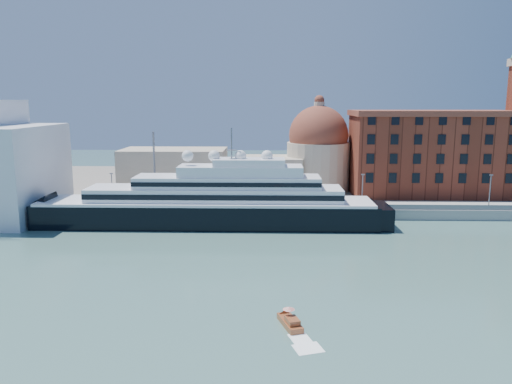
{
  "coord_description": "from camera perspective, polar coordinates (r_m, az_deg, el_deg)",
  "views": [
    {
      "loc": [
        7.83,
        -86.23,
        27.57
      ],
      "look_at": [
        5.05,
        18.0,
        8.64
      ],
      "focal_mm": 35.0,
      "sensor_mm": 36.0,
      "label": 1
    }
  ],
  "objects": [
    {
      "name": "water_taxi",
      "position": [
        64.2,
        3.94,
        -14.58
      ],
      "size": [
        3.23,
        5.49,
        2.48
      ],
      "rotation": [
        0.0,
        0.0,
        0.31
      ],
      "color": "maroon",
      "rests_on": "ground"
    },
    {
      "name": "quay_fence",
      "position": [
        118.54,
        -2.29,
        -1.63
      ],
      "size": [
        180.0,
        0.1,
        1.2
      ],
      "primitive_type": "cube",
      "color": "slate",
      "rests_on": "quay"
    },
    {
      "name": "quay",
      "position": [
        123.32,
        -2.15,
        -2.04
      ],
      "size": [
        180.0,
        10.0,
        2.5
      ],
      "primitive_type": "cube",
      "color": "gray",
      "rests_on": "ground"
    },
    {
      "name": "service_barge",
      "position": [
        126.65,
        -27.09,
        -3.08
      ],
      "size": [
        11.8,
        4.29,
        2.63
      ],
      "rotation": [
        0.0,
        0.0,
        0.03
      ],
      "color": "white",
      "rests_on": "ground"
    },
    {
      "name": "superyacht",
      "position": [
        112.86,
        -6.9,
        -1.62
      ],
      "size": [
        85.79,
        11.89,
        25.64
      ],
      "color": "black",
      "rests_on": "ground"
    },
    {
      "name": "lamp_posts",
      "position": [
        121.55,
        -8.2,
        1.8
      ],
      "size": [
        120.8,
        2.4,
        18.0
      ],
      "color": "slate",
      "rests_on": "quay"
    },
    {
      "name": "warehouse",
      "position": [
        145.76,
        19.22,
        4.29
      ],
      "size": [
        43.0,
        19.0,
        23.25
      ],
      "color": "maroon",
      "rests_on": "land"
    },
    {
      "name": "ground",
      "position": [
        90.86,
        -3.52,
        -7.39
      ],
      "size": [
        400.0,
        400.0,
        0.0
      ],
      "primitive_type": "plane",
      "color": "#375F5C",
      "rests_on": "ground"
    },
    {
      "name": "church",
      "position": [
        144.91,
        0.95,
        3.69
      ],
      "size": [
        66.0,
        18.0,
        25.5
      ],
      "color": "beige",
      "rests_on": "land"
    },
    {
      "name": "land",
      "position": [
        163.59,
        -1.24,
        0.94
      ],
      "size": [
        260.0,
        72.0,
        2.0
      ],
      "primitive_type": "cube",
      "color": "slate",
      "rests_on": "ground"
    }
  ]
}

